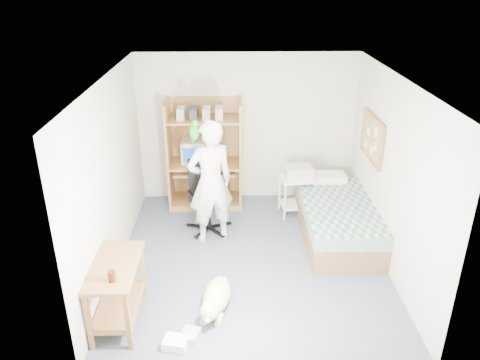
{
  "coord_description": "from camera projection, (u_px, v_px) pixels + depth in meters",
  "views": [
    {
      "loc": [
        -0.27,
        -5.46,
        3.68
      ],
      "look_at": [
        -0.15,
        0.35,
        1.05
      ],
      "focal_mm": 35.0,
      "sensor_mm": 36.0,
      "label": 1
    }
  ],
  "objects": [
    {
      "name": "bed",
      "position": [
        337.0,
        218.0,
        6.96
      ],
      "size": [
        1.02,
        2.02,
        0.66
      ],
      "color": "brown",
      "rests_on": "floor"
    },
    {
      "name": "wall_right",
      "position": [
        392.0,
        176.0,
        6.02
      ],
      "size": [
        0.02,
        4.0,
        2.5
      ],
      "primitive_type": "cube",
      "color": "beige",
      "rests_on": "floor"
    },
    {
      "name": "ceiling",
      "position": [
        253.0,
        79.0,
        5.47
      ],
      "size": [
        3.6,
        4.0,
        0.02
      ],
      "primitive_type": "cube",
      "color": "white",
      "rests_on": "wall_back"
    },
    {
      "name": "wall_back",
      "position": [
        247.0,
        128.0,
        7.8
      ],
      "size": [
        3.6,
        0.02,
        2.5
      ],
      "primitive_type": "cube",
      "color": "beige",
      "rests_on": "floor"
    },
    {
      "name": "corkboard",
      "position": [
        372.0,
        138.0,
        6.75
      ],
      "size": [
        0.04,
        0.94,
        0.66
      ],
      "color": "#9F7547",
      "rests_on": "wall_right"
    },
    {
      "name": "parrot",
      "position": [
        194.0,
        131.0,
        6.31
      ],
      "size": [
        0.13,
        0.23,
        0.37
      ],
      "rotation": [
        0.0,
        0.0,
        0.38
      ],
      "color": "#128116",
      "rests_on": "person"
    },
    {
      "name": "floor_box_b",
      "position": [
        190.0,
        335.0,
        5.09
      ],
      "size": [
        0.24,
        0.26,
        0.08
      ],
      "primitive_type": "cube",
      "rotation": [
        0.0,
        0.0,
        -0.31
      ],
      "color": "#ADADA8",
      "rests_on": "floor"
    },
    {
      "name": "dog",
      "position": [
        216.0,
        298.0,
        5.48
      ],
      "size": [
        0.43,
        0.97,
        0.37
      ],
      "rotation": [
        0.0,
        0.0,
        -0.19
      ],
      "color": "beige",
      "rests_on": "floor"
    },
    {
      "name": "side_desk",
      "position": [
        117.0,
        284.0,
        5.17
      ],
      "size": [
        0.5,
        1.0,
        0.75
      ],
      "color": "brown",
      "rests_on": "floor"
    },
    {
      "name": "drink_glass",
      "position": [
        112.0,
        276.0,
        4.78
      ],
      "size": [
        0.08,
        0.08,
        0.12
      ],
      "primitive_type": "cylinder",
      "color": "#3B1709",
      "rests_on": "side_desk"
    },
    {
      "name": "printer",
      "position": [
        298.0,
        172.0,
        7.41
      ],
      "size": [
        0.46,
        0.37,
        0.18
      ],
      "primitive_type": "cube",
      "rotation": [
        0.0,
        0.0,
        0.14
      ],
      "color": "#B9B9B4",
      "rests_on": "printer_cart"
    },
    {
      "name": "wall_left",
      "position": [
        111.0,
        178.0,
        5.95
      ],
      "size": [
        0.02,
        4.0,
        2.5
      ],
      "primitive_type": "cube",
      "color": "beige",
      "rests_on": "floor"
    },
    {
      "name": "office_chair",
      "position": [
        207.0,
        205.0,
        7.11
      ],
      "size": [
        0.64,
        0.64,
        1.11
      ],
      "rotation": [
        0.0,
        0.0,
        0.38
      ],
      "color": "black",
      "rests_on": "floor"
    },
    {
      "name": "keyboard",
      "position": [
        202.0,
        170.0,
        7.65
      ],
      "size": [
        0.46,
        0.2,
        0.03
      ],
      "primitive_type": "cube",
      "rotation": [
        0.0,
        0.0,
        -0.08
      ],
      "color": "beige",
      "rests_on": "computer_hutch"
    },
    {
      "name": "crt_monitor",
      "position": [
        194.0,
        151.0,
        7.68
      ],
      "size": [
        0.41,
        0.43,
        0.37
      ],
      "rotation": [
        0.0,
        0.0,
        0.04
      ],
      "color": "beige",
      "rests_on": "computer_hutch"
    },
    {
      "name": "floor_box_a",
      "position": [
        175.0,
        343.0,
        4.97
      ],
      "size": [
        0.29,
        0.25,
        0.1
      ],
      "primitive_type": "cube",
      "rotation": [
        0.0,
        0.0,
        -0.22
      ],
      "color": "white",
      "rests_on": "floor"
    },
    {
      "name": "computer_hutch",
      "position": [
        205.0,
        158.0,
        7.73
      ],
      "size": [
        1.2,
        0.63,
        1.8
      ],
      "color": "olive",
      "rests_on": "floor"
    },
    {
      "name": "printer_cart",
      "position": [
        297.0,
        189.0,
        7.54
      ],
      "size": [
        0.6,
        0.51,
        0.65
      ],
      "rotation": [
        0.0,
        0.0,
        0.14
      ],
      "color": "white",
      "rests_on": "floor"
    },
    {
      "name": "pencil_cup",
      "position": [
        224.0,
        160.0,
        7.66
      ],
      "size": [
        0.08,
        0.08,
        0.12
      ],
      "primitive_type": "cylinder",
      "color": "gold",
      "rests_on": "computer_hutch"
    },
    {
      "name": "floor",
      "position": [
        251.0,
        259.0,
        6.5
      ],
      "size": [
        4.0,
        4.0,
        0.0
      ],
      "primitive_type": "plane",
      "color": "#43505B",
      "rests_on": "ground"
    },
    {
      "name": "person",
      "position": [
        210.0,
        183.0,
        6.62
      ],
      "size": [
        0.79,
        0.66,
        1.84
      ],
      "primitive_type": "imported",
      "rotation": [
        0.0,
        0.0,
        3.52
      ],
      "color": "white",
      "rests_on": "floor"
    }
  ]
}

